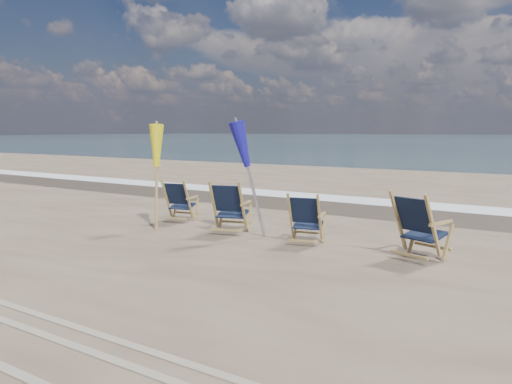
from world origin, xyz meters
TOP-DOWN VIEW (x-y plane):
  - surf_foam at (0.00, 8.30)m, footprint 200.00×1.40m
  - wet_sand_strip at (0.00, 6.80)m, footprint 200.00×2.60m
  - beach_chair_0 at (-2.21, 2.90)m, footprint 0.75×0.80m
  - beach_chair_1 at (-0.49, 2.48)m, footprint 0.86×0.92m
  - beach_chair_2 at (1.16, 2.45)m, footprint 0.74×0.79m
  - beach_chair_3 at (3.11, 2.25)m, footprint 0.91×0.96m
  - umbrella_yellow at (-2.23, 1.97)m, footprint 0.30×0.30m
  - umbrella_blue at (-0.21, 2.39)m, footprint 0.30×0.30m

SIDE VIEW (x-z plane):
  - wet_sand_strip at x=0.00m, z-range 0.00..0.00m
  - surf_foam at x=0.00m, z-range 0.00..0.01m
  - beach_chair_2 at x=1.16m, z-range 0.00..0.93m
  - beach_chair_0 at x=-2.21m, z-range 0.00..0.95m
  - beach_chair_1 at x=-0.49m, z-range 0.00..1.06m
  - beach_chair_3 at x=3.11m, z-range 0.00..1.09m
  - umbrella_yellow at x=-2.23m, z-range 0.54..2.65m
  - umbrella_blue at x=-0.21m, z-range 0.58..2.79m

